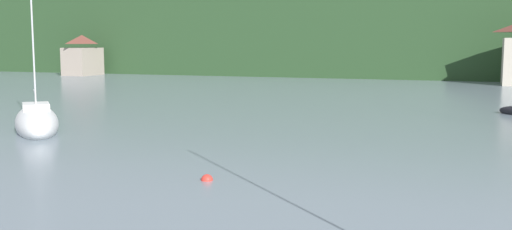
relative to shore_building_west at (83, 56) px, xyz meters
The scene contains 4 objects.
wooded_hillside 50.73m from the shore_building_west, 49.54° to the left, with size 352.00×58.81×31.14m.
shore_building_west is the anchor object (origin of this frame).
sailboat_mid_4 62.37m from the shore_building_west, 56.14° to the right, with size 7.51×7.95×11.49m.
mooring_buoy_near 77.96m from the shore_building_west, 50.34° to the right, with size 0.47×0.47×0.47m, color red.
Camera 1 is at (9.80, 14.39, 5.25)m, focal length 41.30 mm.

